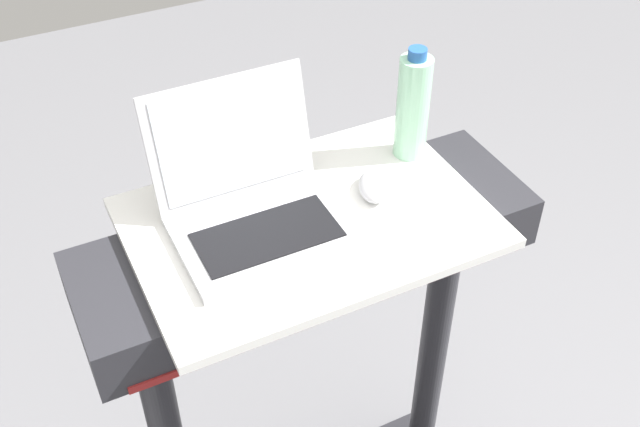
# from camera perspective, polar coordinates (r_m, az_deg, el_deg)

# --- Properties ---
(desk_board) EXTENTS (0.66, 0.46, 0.02)m
(desk_board) POSITION_cam_1_polar(r_m,az_deg,el_deg) (1.47, -0.86, -0.65)
(desk_board) COLOR white
(desk_board) RESTS_ON treadmill_base
(laptop) EXTENTS (0.31, 0.29, 0.24)m
(laptop) POSITION_cam_1_polar(r_m,az_deg,el_deg) (1.43, -4.95, 0.87)
(laptop) COLOR #B7B7BC
(laptop) RESTS_ON desk_board
(computer_mouse) EXTENTS (0.10, 0.12, 0.03)m
(computer_mouse) POSITION_cam_1_polar(r_m,az_deg,el_deg) (1.52, 3.97, 2.03)
(computer_mouse) COLOR #B2B2B7
(computer_mouse) RESTS_ON desk_board
(water_bottle) EXTENTS (0.07, 0.07, 0.24)m
(water_bottle) POSITION_cam_1_polar(r_m,az_deg,el_deg) (1.58, 6.81, 7.79)
(water_bottle) COLOR #9EDBB2
(water_bottle) RESTS_ON desk_board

